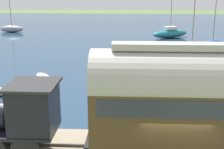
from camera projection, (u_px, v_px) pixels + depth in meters
name	position (u px, v px, depth m)	size (l,w,h in m)	color
harbor_water	(138.00, 31.00, 53.67)	(80.00, 80.00, 0.01)	navy
steam_locomotive	(7.00, 114.00, 12.24)	(2.04, 5.30, 3.46)	black
passenger_coach	(217.00, 97.00, 11.60)	(2.24, 9.85, 4.49)	black
sailboat_gray	(12.00, 29.00, 52.46)	(1.82, 4.17, 8.22)	gray
sailboat_teal	(170.00, 33.00, 46.33)	(4.41, 6.06, 9.56)	#1E707A
sailboat_blue	(213.00, 45.00, 36.79)	(3.19, 3.86, 8.75)	#335199
sailboat_navy	(191.00, 54.00, 31.27)	(2.76, 5.49, 8.63)	#192347
rowboat_far_out	(44.00, 77.00, 24.97)	(2.93, 2.30, 0.38)	silver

